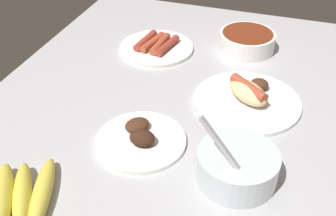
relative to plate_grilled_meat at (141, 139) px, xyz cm
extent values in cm
cube|color=#B2B2B7|center=(-12.76, 2.53, -2.48)|extent=(120.00, 90.00, 3.00)
cylinder|color=white|center=(0.13, 0.08, -0.48)|extent=(19.09, 19.09, 1.00)
ellipsoid|color=#381E14|center=(1.34, 0.95, 1.59)|extent=(4.53, 5.52, 3.13)
ellipsoid|color=#472819|center=(-2.61, -1.79, 1.18)|extent=(6.89, 6.73, 2.32)
cylinder|color=white|center=(-46.90, 14.10, 1.59)|extent=(15.78, 15.78, 5.15)
cylinder|color=maroon|center=(-46.90, 14.10, 3.77)|extent=(14.20, 14.20, 1.00)
cylinder|color=silver|center=(3.76, 20.89, 2.12)|extent=(15.27, 15.27, 6.21)
cylinder|color=beige|center=(3.76, 20.89, 3.36)|extent=(13.44, 13.44, 2.79)
cube|color=#B7B7BC|center=(7.19, 18.99, 8.16)|extent=(1.32, 10.53, 13.08)
cylinder|color=white|center=(-38.72, -10.39, -0.48)|extent=(21.20, 21.20, 1.00)
cylinder|color=#9E3828|center=(-39.17, -13.86, 1.08)|extent=(10.87, 3.55, 2.12)
cylinder|color=#AD472D|center=(-38.87, -11.54, 1.08)|extent=(10.89, 4.29, 2.12)
cylinder|color=#AD472D|center=(-38.57, -9.23, 1.08)|extent=(10.82, 2.93, 2.12)
cylinder|color=#9E3828|center=(-38.27, -6.91, 1.08)|extent=(10.89, 4.13, 2.12)
ellipsoid|color=gold|center=(23.35, -16.83, 0.96)|extent=(16.48, 11.97, 3.88)
ellipsoid|color=gold|center=(21.57, -13.93, 0.84)|extent=(15.41, 11.05, 3.63)
ellipsoid|color=gold|center=(19.80, -11.03, 0.65)|extent=(17.17, 9.13, 3.26)
cylinder|color=white|center=(-20.84, 18.75, -0.48)|extent=(25.40, 25.40, 1.00)
ellipsoid|color=#E5C689|center=(-20.84, 18.75, 2.22)|extent=(11.69, 12.44, 4.40)
cylinder|color=#AD472D|center=(-20.84, 18.75, 3.43)|extent=(8.54, 9.74, 2.40)
ellipsoid|color=#472819|center=(-26.20, 20.73, 1.42)|extent=(3.61, 4.41, 2.80)
camera|label=1|loc=(59.22, 25.77, 56.68)|focal=43.76mm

